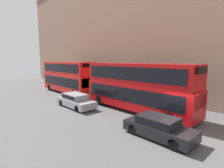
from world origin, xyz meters
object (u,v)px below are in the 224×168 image
(bus_second_in_queue, at_px, (68,76))
(car_dark_sedan, at_px, (159,126))
(pedestrian, at_px, (109,90))
(bus_leading, at_px, (137,85))
(car_hatchback, at_px, (76,100))

(bus_second_in_queue, bearing_deg, car_dark_sedan, -101.32)
(bus_second_in_queue, bearing_deg, pedestrian, -67.05)
(bus_leading, distance_m, car_hatchback, 6.26)
(bus_second_in_queue, height_order, car_hatchback, bus_second_in_queue)
(bus_second_in_queue, distance_m, pedestrian, 6.64)
(pedestrian, bearing_deg, bus_second_in_queue, 112.95)
(car_dark_sedan, relative_size, car_hatchback, 0.92)
(car_hatchback, xyz_separation_m, pedestrian, (5.91, 1.62, 0.11))
(car_dark_sedan, xyz_separation_m, pedestrian, (5.91, 11.06, 0.13))
(bus_leading, xyz_separation_m, pedestrian, (2.51, 6.59, -1.59))
(bus_leading, bearing_deg, pedestrian, 69.15)
(bus_leading, relative_size, pedestrian, 6.21)
(bus_second_in_queue, bearing_deg, bus_leading, -90.00)
(bus_leading, bearing_deg, car_hatchback, 124.38)
(car_hatchback, bearing_deg, car_dark_sedan, -90.00)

